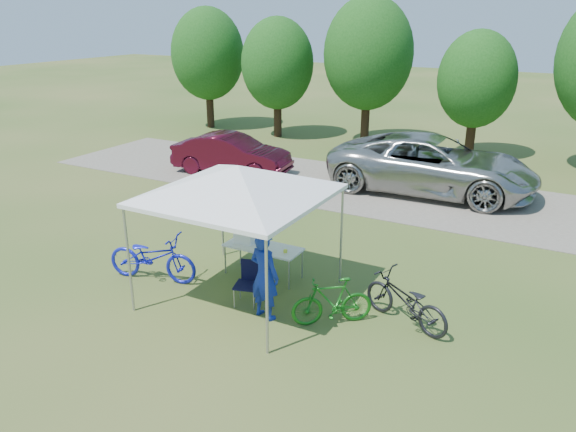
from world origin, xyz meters
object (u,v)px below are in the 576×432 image
bike_green (332,301)px  folding_chair (249,279)px  folding_table (263,248)px  cyclist (264,275)px  minivan (432,165)px  bike_blue (152,257)px  bike_dark (405,301)px  sedan (232,154)px  cooler (245,235)px

bike_green → folding_chair: bearing=-127.5°
folding_table → bike_green: (2.13, -1.10, -0.19)m
cyclist → minivan: bearing=-83.4°
bike_blue → bike_dark: bearing=-94.1°
folding_chair → minivan: bearing=66.0°
cyclist → bike_blue: size_ratio=0.86×
folding_table → sedan: (-5.21, 6.47, 0.06)m
bike_blue → minivan: minivan is taller
bike_blue → minivan: 9.65m
bike_blue → bike_green: bearing=-100.1°
bike_blue → folding_table: bearing=-69.4°
bike_blue → bike_dark: (5.27, 0.81, -0.04)m
cooler → bike_dark: 3.81m
cyclist → sedan: size_ratio=0.41×
bike_dark → cooler: bearing=-76.8°
bike_blue → bike_green: bike_blue is taller
folding_chair → cooler: 1.45m
folding_table → folding_chair: 1.22m
folding_chair → sedan: sedan is taller
cooler → cyclist: (1.38, -1.48, 0.00)m
folding_chair → bike_green: bearing=-14.9°
bike_blue → bike_green: 4.10m
bike_dark → cyclist: bearing=-46.6°
cooler → bike_blue: 2.02m
bike_green → minivan: size_ratio=0.24×
cyclist → minivan: (0.62, 9.17, 0.05)m
folding_chair → bike_blue: bearing=167.2°
bike_dark → sedan: (-8.52, 6.95, 0.23)m
minivan → bike_dark: bearing=-170.1°
folding_table → cooler: 0.49m
cooler → sedan: (-4.76, 6.47, -0.15)m
cyclist → minivan: 9.19m
folding_chair → bike_dark: bike_dark is taller
sedan → cooler: bearing=-151.4°
folding_table → folding_chair: (0.37, -1.15, -0.13)m
folding_chair → bike_dark: 3.01m
cyclist → sedan: cyclist is taller
cyclist → minivan: minivan is taller
cyclist → bike_dark: size_ratio=0.94×
cyclist → bike_blue: cyclist is taller
bike_blue → sedan: size_ratio=0.48×
bike_blue → cyclist: bearing=-106.6°
folding_table → minivan: (1.55, 7.68, 0.26)m
bike_blue → bike_green: (4.09, 0.20, -0.07)m
bike_blue → bike_dark: bike_blue is taller
folding_table → bike_blue: bearing=-146.6°
cyclist → bike_green: (1.20, 0.38, -0.41)m
bike_green → sedan: size_ratio=0.36×
cyclist → bike_dark: cyclist is taller
cooler → minivan: 7.94m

